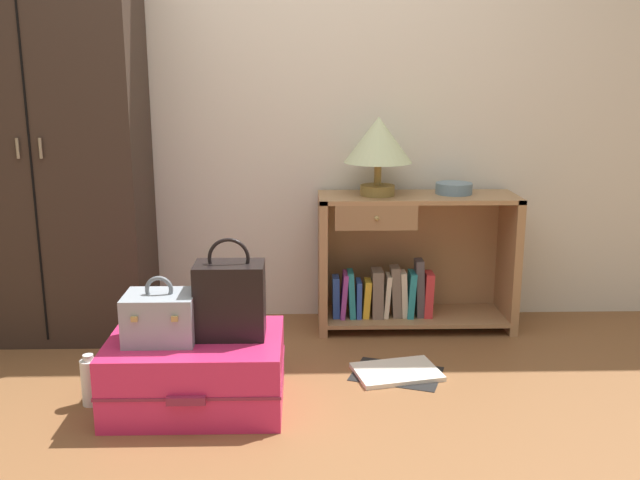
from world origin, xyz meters
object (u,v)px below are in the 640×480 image
(handbag, at_px, (230,299))
(bottle, at_px, (90,381))
(bookshelf, at_px, (408,264))
(open_book_on_floor, at_px, (397,372))
(suitcase_large, at_px, (197,371))
(wardrobe, at_px, (48,143))
(train_case, at_px, (161,317))
(bowl, at_px, (454,188))
(table_lamp, at_px, (378,143))

(handbag, bearing_deg, bottle, -179.37)
(bookshelf, height_order, open_book_on_floor, bookshelf)
(suitcase_large, bearing_deg, wardrobe, 134.19)
(bottle, distance_m, open_book_on_floor, 1.27)
(train_case, xyz_separation_m, handbag, (0.26, 0.04, 0.06))
(bowl, bearing_deg, open_book_on_floor, -119.27)
(bowl, height_order, train_case, bowl)
(train_case, bearing_deg, wardrobe, 128.45)
(bottle, bearing_deg, suitcase_large, -1.34)
(table_lamp, height_order, bottle, table_lamp)
(bookshelf, bearing_deg, table_lamp, -174.66)
(suitcase_large, xyz_separation_m, bottle, (-0.42, 0.01, -0.04))
(bowl, bearing_deg, suitcase_large, -142.88)
(table_lamp, bearing_deg, wardrobe, -178.32)
(suitcase_large, bearing_deg, bottle, 178.66)
(bowl, bearing_deg, bookshelf, -175.61)
(suitcase_large, distance_m, handbag, 0.32)
(bowl, distance_m, open_book_on_floor, 1.00)
(wardrobe, distance_m, handbag, 1.32)
(handbag, bearing_deg, bowl, 40.09)
(table_lamp, distance_m, open_book_on_floor, 1.11)
(table_lamp, height_order, suitcase_large, table_lamp)
(suitcase_large, distance_m, bottle, 0.42)
(bottle, bearing_deg, bowl, 28.86)
(table_lamp, distance_m, suitcase_large, 1.41)
(wardrobe, bearing_deg, open_book_on_floor, -18.75)
(bookshelf, distance_m, bottle, 1.64)
(table_lamp, relative_size, open_book_on_floor, 0.87)
(bottle, height_order, open_book_on_floor, bottle)
(table_lamp, height_order, open_book_on_floor, table_lamp)
(wardrobe, relative_size, table_lamp, 4.96)
(wardrobe, distance_m, table_lamp, 1.57)
(handbag, distance_m, bottle, 0.65)
(bookshelf, relative_size, bowl, 5.41)
(bookshelf, distance_m, train_case, 1.40)
(bookshelf, height_order, bottle, bookshelf)
(bowl, distance_m, suitcase_large, 1.58)
(bowl, height_order, open_book_on_floor, bowl)
(table_lamp, bearing_deg, open_book_on_floor, -86.56)
(bowl, relative_size, suitcase_large, 0.27)
(suitcase_large, bearing_deg, bowl, 37.12)
(bookshelf, height_order, table_lamp, table_lamp)
(bookshelf, distance_m, handbag, 1.19)
(wardrobe, xyz_separation_m, bottle, (0.37, -0.80, -0.85))
(bowl, xyz_separation_m, open_book_on_floor, (-0.35, -0.62, -0.70))
(bookshelf, distance_m, suitcase_large, 1.30)
(train_case, bearing_deg, handbag, 9.38)
(suitcase_large, bearing_deg, bookshelf, 42.44)
(suitcase_large, bearing_deg, table_lamp, 47.38)
(wardrobe, relative_size, train_case, 7.16)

